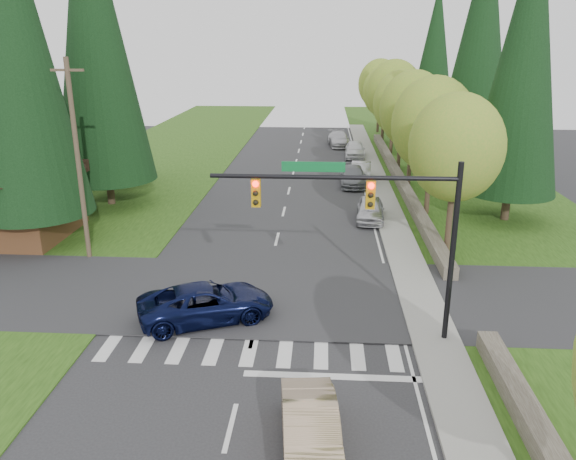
# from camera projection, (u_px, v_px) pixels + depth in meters

# --- Properties ---
(ground) EXTENTS (120.00, 120.00, 0.00)m
(ground) POSITION_uv_depth(u_px,v_px,m) (236.00, 406.00, 17.24)
(ground) COLOR #28282B
(ground) RESTS_ON ground
(grass_east) EXTENTS (14.00, 110.00, 0.06)m
(grass_east) POSITION_uv_depth(u_px,v_px,m) (488.00, 219.00, 35.38)
(grass_east) COLOR #234311
(grass_east) RESTS_ON ground
(grass_west) EXTENTS (14.00, 110.00, 0.06)m
(grass_west) POSITION_uv_depth(u_px,v_px,m) (86.00, 212.00, 36.94)
(grass_west) COLOR #234311
(grass_west) RESTS_ON ground
(cross_street) EXTENTS (120.00, 8.00, 0.10)m
(cross_street) POSITION_uv_depth(u_px,v_px,m) (263.00, 295.00, 24.82)
(cross_street) COLOR #28282B
(cross_street) RESTS_ON ground
(sidewalk_east) EXTENTS (1.80, 80.00, 0.13)m
(sidewalk_east) POSITION_uv_depth(u_px,v_px,m) (387.00, 208.00, 37.63)
(sidewalk_east) COLOR gray
(sidewalk_east) RESTS_ON ground
(curb_east) EXTENTS (0.20, 80.00, 0.13)m
(curb_east) POSITION_uv_depth(u_px,v_px,m) (375.00, 208.00, 37.68)
(curb_east) COLOR gray
(curb_east) RESTS_ON ground
(stone_wall_north) EXTENTS (0.70, 40.00, 0.70)m
(stone_wall_north) POSITION_uv_depth(u_px,v_px,m) (398.00, 177.00, 45.01)
(stone_wall_north) COLOR #4C4438
(stone_wall_north) RESTS_ON ground
(traffic_signal) EXTENTS (8.70, 0.37, 6.80)m
(traffic_signal) POSITION_uv_depth(u_px,v_px,m) (374.00, 212.00, 19.66)
(traffic_signal) COLOR black
(traffic_signal) RESTS_ON ground
(brown_building) EXTENTS (8.40, 8.40, 5.40)m
(brown_building) POSITION_uv_depth(u_px,v_px,m) (9.00, 183.00, 31.35)
(brown_building) COLOR #4C2D19
(brown_building) RESTS_ON ground
(utility_pole) EXTENTS (1.60, 0.24, 10.00)m
(utility_pole) POSITION_uv_depth(u_px,v_px,m) (78.00, 160.00, 27.54)
(utility_pole) COLOR #473828
(utility_pole) RESTS_ON ground
(decid_tree_0) EXTENTS (4.80, 4.80, 8.37)m
(decid_tree_0) POSITION_uv_depth(u_px,v_px,m) (456.00, 148.00, 28.17)
(decid_tree_0) COLOR #38281C
(decid_tree_0) RESTS_ON ground
(decid_tree_1) EXTENTS (5.20, 5.20, 8.80)m
(decid_tree_1) POSITION_uv_depth(u_px,v_px,m) (433.00, 125.00, 34.72)
(decid_tree_1) COLOR #38281C
(decid_tree_1) RESTS_ON ground
(decid_tree_2) EXTENTS (5.00, 5.00, 8.82)m
(decid_tree_2) POSITION_uv_depth(u_px,v_px,m) (413.00, 110.00, 41.32)
(decid_tree_2) COLOR #38281C
(decid_tree_2) RESTS_ON ground
(decid_tree_3) EXTENTS (5.00, 5.00, 8.55)m
(decid_tree_3) POSITION_uv_depth(u_px,v_px,m) (402.00, 104.00, 48.02)
(decid_tree_3) COLOR #38281C
(decid_tree_3) RESTS_ON ground
(decid_tree_4) EXTENTS (5.40, 5.40, 9.18)m
(decid_tree_4) POSITION_uv_depth(u_px,v_px,m) (394.00, 92.00, 54.51)
(decid_tree_4) COLOR #38281C
(decid_tree_4) RESTS_ON ground
(decid_tree_5) EXTENTS (4.80, 4.80, 8.30)m
(decid_tree_5) POSITION_uv_depth(u_px,v_px,m) (385.00, 92.00, 61.32)
(decid_tree_5) COLOR #38281C
(decid_tree_5) RESTS_ON ground
(decid_tree_6) EXTENTS (5.20, 5.20, 8.86)m
(decid_tree_6) POSITION_uv_depth(u_px,v_px,m) (380.00, 84.00, 67.83)
(decid_tree_6) COLOR #38281C
(decid_tree_6) RESTS_ON ground
(conifer_w_a) EXTENTS (6.12, 6.12, 19.80)m
(conifer_w_a) POSITION_uv_depth(u_px,v_px,m) (13.00, 39.00, 27.85)
(conifer_w_a) COLOR #38281C
(conifer_w_a) RESTS_ON ground
(conifer_w_b) EXTENTS (5.44, 5.44, 17.80)m
(conifer_w_b) POSITION_uv_depth(u_px,v_px,m) (2.00, 58.00, 32.13)
(conifer_w_b) COLOR #38281C
(conifer_w_b) RESTS_ON ground
(conifer_w_c) EXTENTS (6.46, 6.46, 20.80)m
(conifer_w_c) POSITION_uv_depth(u_px,v_px,m) (94.00, 31.00, 35.20)
(conifer_w_c) COLOR #38281C
(conifer_w_c) RESTS_ON ground
(conifer_w_e) EXTENTS (5.78, 5.78, 18.80)m
(conifer_w_e) POSITION_uv_depth(u_px,v_px,m) (101.00, 47.00, 41.32)
(conifer_w_e) COLOR #38281C
(conifer_w_e) RESTS_ON ground
(conifer_e_a) EXTENTS (5.44, 5.44, 17.80)m
(conifer_e_a) POSITION_uv_depth(u_px,v_px,m) (525.00, 58.00, 32.22)
(conifer_e_a) COLOR #38281C
(conifer_e_a) RESTS_ON ground
(conifer_e_b) EXTENTS (6.12, 6.12, 19.80)m
(conifer_e_b) POSITION_uv_depth(u_px,v_px,m) (481.00, 40.00, 45.10)
(conifer_e_b) COLOR #38281C
(conifer_e_b) RESTS_ON ground
(conifer_e_c) EXTENTS (5.10, 5.10, 16.80)m
(conifer_e_c) POSITION_uv_depth(u_px,v_px,m) (434.00, 56.00, 58.88)
(conifer_e_c) COLOR #38281C
(conifer_e_c) RESTS_ON ground
(sedan_champagne) EXTENTS (1.93, 4.44, 1.42)m
(sedan_champagne) POSITION_uv_depth(u_px,v_px,m) (311.00, 432.00, 15.04)
(sedan_champagne) COLOR tan
(sedan_champagne) RESTS_ON ground
(suv_navy) EXTENTS (5.92, 4.37, 1.49)m
(suv_navy) POSITION_uv_depth(u_px,v_px,m) (206.00, 303.00, 22.40)
(suv_navy) COLOR #0A1034
(suv_navy) RESTS_ON ground
(parked_car_a) EXTENTS (2.00, 4.31, 1.43)m
(parked_car_a) POSITION_uv_depth(u_px,v_px,m) (370.00, 209.00, 35.04)
(parked_car_a) COLOR #BCBCC1
(parked_car_a) RESTS_ON ground
(parked_car_b) EXTENTS (2.00, 4.90, 1.42)m
(parked_car_b) POSITION_uv_depth(u_px,v_px,m) (353.00, 176.00, 43.81)
(parked_car_b) COLOR slate
(parked_car_b) RESTS_ON ground
(parked_car_c) EXTENTS (1.89, 4.56, 1.47)m
(parked_car_c) POSITION_uv_depth(u_px,v_px,m) (361.00, 172.00, 45.14)
(parked_car_c) COLOR #B3B3B8
(parked_car_c) RESTS_ON ground
(parked_car_d) EXTENTS (2.00, 4.71, 1.59)m
(parked_car_d) POSITION_uv_depth(u_px,v_px,m) (355.00, 150.00, 54.26)
(parked_car_d) COLOR white
(parked_car_d) RESTS_ON ground
(parked_car_e) EXTENTS (2.67, 5.37, 1.50)m
(parked_car_e) POSITION_uv_depth(u_px,v_px,m) (339.00, 139.00, 60.30)
(parked_car_e) COLOR #B9B8BE
(parked_car_e) RESTS_ON ground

